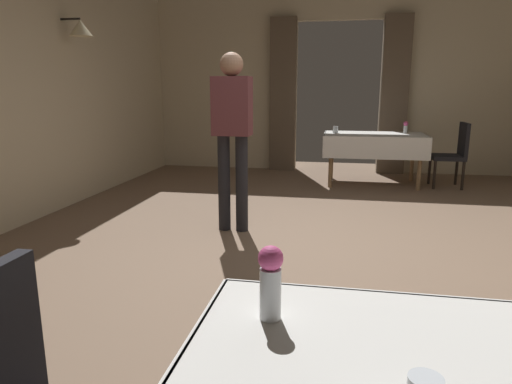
{
  "coord_description": "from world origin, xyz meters",
  "views": [
    {
      "loc": [
        0.08,
        -3.79,
        1.37
      ],
      "look_at": [
        -0.66,
        0.14,
        0.47
      ],
      "focal_mm": 31.71,
      "sensor_mm": 36.0,
      "label": 1
    }
  ],
  "objects": [
    {
      "name": "ground",
      "position": [
        0.0,
        0.0,
        0.0
      ],
      "size": [
        10.08,
        10.08,
        0.0
      ],
      "primitive_type": "plane",
      "color": "#7A604C"
    },
    {
      "name": "wall_back",
      "position": [
        0.0,
        4.18,
        1.52
      ],
      "size": [
        6.4,
        0.27,
        3.0
      ],
      "color": "beige",
      "rests_on": "ground"
    },
    {
      "name": "dining_table_mid",
      "position": [
        0.57,
        3.06,
        0.65
      ],
      "size": [
        1.46,
        0.92,
        0.75
      ],
      "color": "olive",
      "rests_on": "ground"
    },
    {
      "name": "chair_mid_right",
      "position": [
        1.68,
        3.05,
        0.52
      ],
      "size": [
        0.44,
        0.44,
        0.93
      ],
      "color": "black",
      "rests_on": "ground"
    },
    {
      "name": "flower_vase_near",
      "position": [
        -0.09,
        -2.65,
        0.86
      ],
      "size": [
        0.07,
        0.07,
        0.21
      ],
      "color": "silver",
      "rests_on": "dining_table_near"
    },
    {
      "name": "flower_vase_mid",
      "position": [
        1.02,
        3.22,
        0.85
      ],
      "size": [
        0.07,
        0.07,
        0.18
      ],
      "color": "silver",
      "rests_on": "dining_table_mid"
    },
    {
      "name": "glass_mid_b",
      "position": [
        0.0,
        3.11,
        0.8
      ],
      "size": [
        0.08,
        0.08,
        0.1
      ],
      "primitive_type": "cylinder",
      "color": "silver",
      "rests_on": "dining_table_mid"
    },
    {
      "name": "person_waiter_by_doorway",
      "position": [
        -0.95,
        0.45,
        1.02
      ],
      "size": [
        0.37,
        0.23,
        1.72
      ],
      "color": "black",
      "rests_on": "ground"
    }
  ]
}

